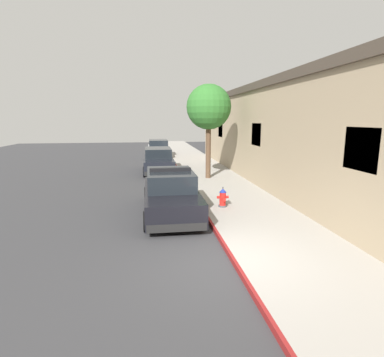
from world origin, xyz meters
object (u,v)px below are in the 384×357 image
police_cruiser (171,194)px  parked_car_dark_far (158,149)px  parked_car_silver_ahead (158,161)px  fire_hydrant (223,198)px  street_tree (209,108)px

police_cruiser → parked_car_dark_far: 17.35m
police_cruiser → parked_car_silver_ahead: police_cruiser is taller
parked_car_dark_far → fire_hydrant: size_ratio=6.37×
parked_car_silver_ahead → parked_car_dark_far: 8.21m
parked_car_dark_far → street_tree: size_ratio=0.94×
parked_car_silver_ahead → street_tree: 5.28m
police_cruiser → street_tree: size_ratio=0.94×
parked_car_dark_far → parked_car_silver_ahead: bearing=-92.0°
police_cruiser → fire_hydrant: 2.00m
police_cruiser → fire_hydrant: (1.97, 0.14, -0.26)m
police_cruiser → street_tree: 7.29m
parked_car_silver_ahead → fire_hydrant: 9.25m
fire_hydrant → police_cruiser: bearing=-175.9°
police_cruiser → street_tree: street_tree is taller
parked_car_dark_far → street_tree: (2.40, -11.35, 3.28)m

